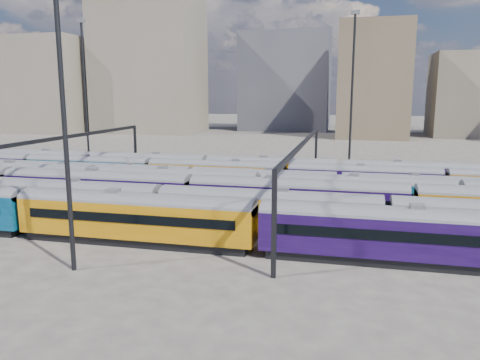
% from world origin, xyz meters
% --- Properties ---
extents(ground, '(500.00, 500.00, 0.00)m').
position_xyz_m(ground, '(0.00, 0.00, 0.00)').
color(ground, '#433D39').
rests_on(ground, ground).
extents(rake_0, '(154.71, 3.23, 5.45)m').
position_xyz_m(rake_0, '(18.98, -15.00, 2.86)').
color(rake_0, black).
rests_on(rake_0, ground).
extents(rake_1, '(127.32, 3.10, 5.23)m').
position_xyz_m(rake_1, '(18.46, -10.00, 2.75)').
color(rake_1, black).
rests_on(rake_1, ground).
extents(rake_2, '(112.20, 3.28, 5.54)m').
position_xyz_m(rake_2, '(9.87, -5.00, 2.91)').
color(rake_2, black).
rests_on(rake_2, ground).
extents(rake_3, '(126.38, 3.08, 5.19)m').
position_xyz_m(rake_3, '(-16.01, 0.00, 2.73)').
color(rake_3, black).
rests_on(rake_3, ground).
extents(rake_4, '(93.74, 2.75, 4.61)m').
position_xyz_m(rake_4, '(4.50, 5.00, 2.42)').
color(rake_4, black).
rests_on(rake_4, ground).
extents(rake_5, '(118.41, 2.89, 4.86)m').
position_xyz_m(rake_5, '(-12.89, 10.00, 2.55)').
color(rake_5, black).
rests_on(rake_5, ground).
extents(rake_6, '(137.31, 2.87, 4.82)m').
position_xyz_m(rake_6, '(3.87, 15.00, 2.53)').
color(rake_6, black).
rests_on(rake_6, ground).
extents(gantry_1, '(0.35, 40.35, 8.03)m').
position_xyz_m(gantry_1, '(-20.00, 0.00, 6.79)').
color(gantry_1, black).
rests_on(gantry_1, ground).
extents(gantry_2, '(0.35, 40.35, 8.03)m').
position_xyz_m(gantry_2, '(10.00, 0.00, 6.79)').
color(gantry_2, black).
rests_on(gantry_2, ground).
extents(mast_1, '(1.40, 0.50, 25.60)m').
position_xyz_m(mast_1, '(-30.00, 22.00, 13.97)').
color(mast_1, black).
rests_on(mast_1, ground).
extents(mast_2, '(1.40, 0.50, 25.60)m').
position_xyz_m(mast_2, '(-5.00, -22.00, 13.97)').
color(mast_2, black).
rests_on(mast_2, ground).
extents(mast_3, '(1.40, 0.50, 25.60)m').
position_xyz_m(mast_3, '(15.00, 24.00, 13.97)').
color(mast_3, black).
rests_on(mast_3, ground).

